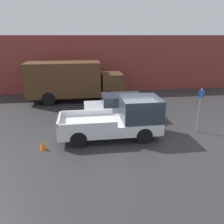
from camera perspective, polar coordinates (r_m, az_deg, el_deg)
ground_plane at (r=12.01m, az=6.34°, el=-6.30°), size 60.00×60.00×0.00m
building_wall at (r=21.14m, az=-0.27°, el=12.37°), size 28.00×0.15×5.20m
pickup_truck at (r=11.54m, az=2.36°, el=-1.88°), size 5.28×2.07×2.14m
car at (r=14.18m, az=2.17°, el=1.42°), size 4.58×1.90×1.62m
delivery_truck at (r=18.18m, az=-10.52°, el=8.16°), size 7.62×2.34×3.20m
parking_sign at (r=12.89m, az=21.85°, el=0.96°), size 0.30×0.07×2.52m
newspaper_box at (r=21.00m, az=-8.13°, el=6.31°), size 0.45×0.40×0.99m
traffic_cone at (r=11.04m, az=-17.61°, el=-8.19°), size 0.34×0.34×0.48m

